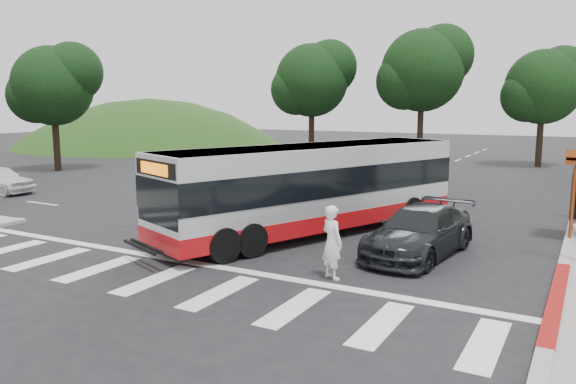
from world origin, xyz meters
The scene contains 12 objects.
ground centered at (0.00, 0.00, 0.00)m, with size 140.00×140.00×0.00m, color black.
curb_east centered at (9.00, 8.00, 0.07)m, with size 0.30×40.00×0.15m, color #9E9991.
curb_east_red centered at (9.00, -2.00, 0.08)m, with size 0.32×6.00×0.15m, color maroon.
hillside_nw centered at (-32.00, 30.00, 0.00)m, with size 44.00×44.00×10.00m, color #264516.
crosswalk_ladder centered at (0.00, -5.00, 0.01)m, with size 18.00×2.60×0.01m, color silver.
tree_north_a centered at (-1.92, 26.07, 6.92)m, with size 6.60×6.15×10.17m.
tree_north_b centered at (6.07, 28.06, 5.66)m, with size 5.72×5.33×8.43m.
tree_north_c centered at (-9.92, 24.06, 6.29)m, with size 6.16×5.74×9.30m.
tree_west_a centered at (-21.93, 10.06, 5.66)m, with size 5.72×5.33×8.43m.
transit_bus centered at (1.21, 1.67, 1.51)m, with size 2.53×11.68×3.02m, color silver, non-canonical shape.
pedestrian centered at (3.86, -2.73, 0.95)m, with size 0.69×0.45×1.89m, color white.
dark_sedan centered at (5.19, 0.52, 0.71)m, with size 2.00×4.92×1.43m, color #212427.
Camera 1 is at (9.52, -15.33, 4.39)m, focal length 35.00 mm.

